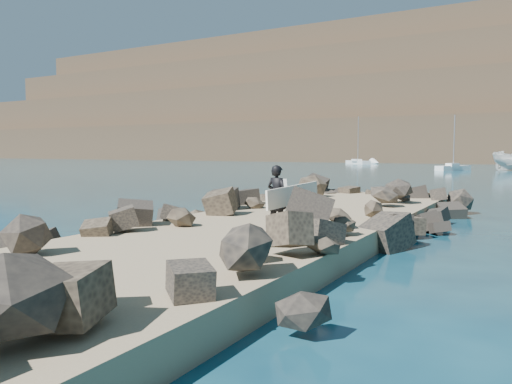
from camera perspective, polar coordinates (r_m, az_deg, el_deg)
ground at (r=14.15m, az=2.03°, el=-5.77°), size 800.00×800.00×0.00m
jetty at (r=12.39m, az=-2.32°, el=-5.87°), size 6.00×26.00×0.60m
riprap_left at (r=14.47m, az=-11.03°, el=-3.62°), size 2.60×22.00×1.00m
riprap_right at (r=11.57m, az=11.34°, el=-5.71°), size 2.60×22.00×1.00m
surfboard_resting at (r=19.46m, az=2.75°, el=0.19°), size 1.55×2.26×0.08m
surfer_with_board at (r=12.89m, az=2.68°, el=-0.46°), size 1.04×1.96×1.61m
sailboat_e at (r=98.71m, az=11.54°, el=3.36°), size 6.56×6.88×9.32m
sailboat_b at (r=69.57m, az=21.60°, el=2.58°), size 3.78×5.95×7.32m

